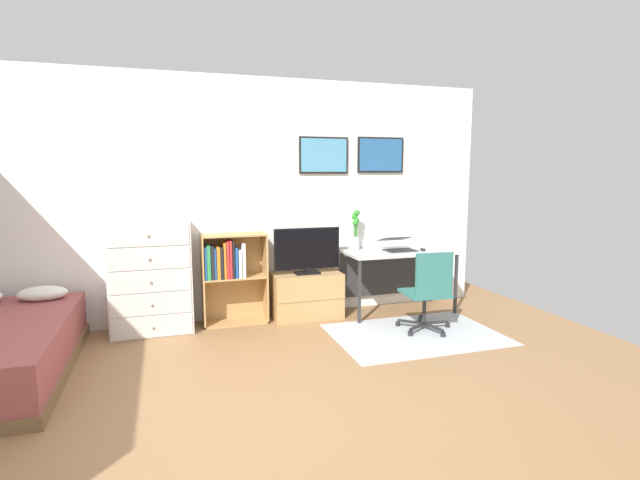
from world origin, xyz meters
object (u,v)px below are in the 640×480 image
bookshelf (229,270)px  tv_stand (307,295)px  television (307,251)px  wine_glass (369,242)px  office_chair (429,289)px  laptop (397,245)px  computer_mouse (423,249)px  desk (395,260)px  dresser (151,277)px  bamboo_vase (356,229)px

bookshelf → tv_stand: bookshelf is taller
television → wine_glass: (0.70, -0.15, 0.10)m
office_chair → laptop: size_ratio=2.18×
office_chair → computer_mouse: bearing=69.8°
office_chair → computer_mouse: (0.31, 0.68, 0.30)m
bookshelf → desk: 1.97m
dresser → television: 1.68m
tv_stand → computer_mouse: 1.47m
desk → office_chair: size_ratio=1.49×
bookshelf → office_chair: bookshelf is taller
tv_stand → television: bearing=-90.0°
laptop → computer_mouse: size_ratio=3.80×
wine_glass → bamboo_vase: bearing=104.7°
laptop → bamboo_vase: bearing=162.0°
laptop → bookshelf: bearing=175.7°
wine_glass → tv_stand: bearing=166.2°
office_chair → wine_glass: wine_glass is taller
office_chair → wine_glass: (-0.36, 0.71, 0.42)m
dresser → wine_glass: size_ratio=6.50×
desk → wine_glass: 0.50m
computer_mouse → wine_glass: wine_glass is taller
office_chair → bamboo_vase: (-0.43, 0.97, 0.54)m
bookshelf → office_chair: 2.14m
office_chair → bamboo_vase: bamboo_vase is taller
television → bamboo_vase: bamboo_vase is taller
tv_stand → office_chair: size_ratio=0.91×
office_chair → bamboo_vase: size_ratio=1.79×
laptop → desk: bearing=103.1°
bookshelf → desk: size_ratio=0.78×
bookshelf → desk: (1.97, -0.07, 0.01)m
tv_stand → dresser: bearing=-179.5°
bookshelf → television: 0.89m
tv_stand → wine_glass: wine_glass is taller
tv_stand → bamboo_vase: bearing=7.8°
dresser → television: (1.67, -0.01, 0.19)m
tv_stand → wine_glass: (0.70, -0.17, 0.62)m
bookshelf → wine_glass: (1.56, -0.22, 0.28)m
bookshelf → television: (0.87, -0.07, 0.18)m
dresser → tv_stand: dresser is taller
bamboo_vase → wine_glass: 0.29m
tv_stand → wine_glass: 0.95m
desk → computer_mouse: 0.35m
desk → wine_glass: bearing=-160.5°
desk → television: bearing=179.7°
dresser → office_chair: size_ratio=1.36×
dresser → television: size_ratio=1.54×
office_chair → wine_glass: size_ratio=4.78×
bookshelf → wine_glass: bearing=-7.9°
bookshelf → office_chair: bearing=-25.8°
dresser → desk: size_ratio=0.91×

